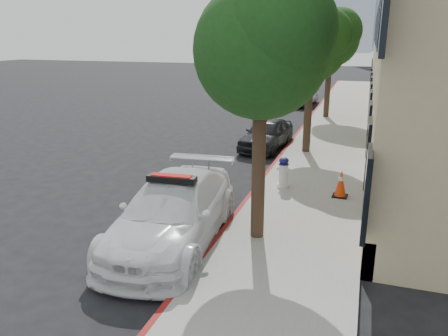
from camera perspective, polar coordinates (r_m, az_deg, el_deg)
ground at (r=12.84m, az=-6.17°, el=-3.89°), size 120.00×120.00×0.00m
sidewalk at (r=21.43m, az=13.96°, el=4.41°), size 3.20×50.00×0.15m
curb_strip at (r=21.58m, az=9.88°, el=4.75°), size 0.12×50.00×0.15m
tree_near at (r=9.14m, az=5.08°, el=15.17°), size 2.92×2.82×5.62m
tree_mid at (r=17.03m, az=11.48°, el=15.34°), size 2.77×2.64×5.43m
tree_far at (r=24.98m, az=13.88°, el=16.13°), size 3.10×3.00×5.81m
police_car at (r=9.92m, az=-6.68°, el=-5.75°), size 2.46×5.22×1.62m
parked_car_mid at (r=18.24m, az=5.62°, el=4.49°), size 1.88×3.87×1.27m
parked_car_far at (r=30.22m, az=10.30°, el=9.32°), size 1.66×4.11×1.33m
fire_hydrant at (r=13.16m, az=7.77°, el=-0.62°), size 0.40×0.36×0.94m
traffic_cone at (r=12.75m, az=15.02°, el=-1.95°), size 0.44×0.44×0.79m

